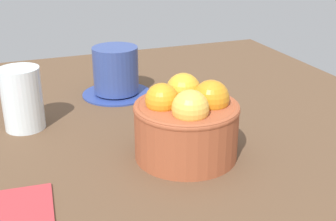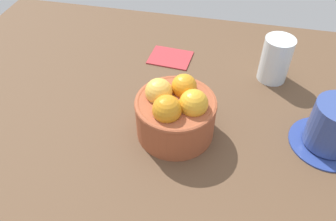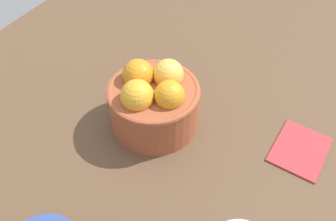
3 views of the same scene
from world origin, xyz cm
name	(u,v)px [view 3 (image 3 of 3)]	position (x,y,z in cm)	size (l,w,h in cm)	color
ground_plane	(155,128)	(0.00, 0.00, -1.60)	(110.35, 84.34, 3.20)	brown
terracotta_bowl	(154,101)	(0.00, -0.04, 4.93)	(13.91, 13.91, 10.59)	#9E4C2D
folded_napkin	(300,149)	(-5.62, 22.02, 0.30)	(9.34, 7.34, 0.60)	#B23338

